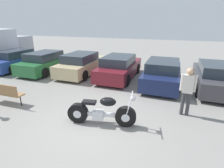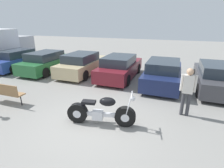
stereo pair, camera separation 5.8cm
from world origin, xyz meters
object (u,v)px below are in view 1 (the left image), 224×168
parked_car_dark_grey (215,77)px  park_bench (4,92)px  parked_car_green (47,62)px  parked_car_champagne (82,64)px  parked_car_maroon (119,67)px  person_standing (188,88)px  parked_car_blue (17,60)px  motorcycle (101,112)px  parked_car_navy (162,73)px

parked_car_dark_grey → park_bench: 9.52m
parked_car_green → parked_car_champagne: 2.52m
parked_car_green → parked_car_maroon: bearing=3.7°
parked_car_champagne → person_standing: size_ratio=2.41×
parked_car_maroon → person_standing: 4.97m
park_bench → parked_car_blue: bearing=132.7°
parked_car_blue → parked_car_dark_grey: size_ratio=1.00×
motorcycle → parked_car_navy: parked_car_navy is taller
parked_car_navy → parked_car_blue: bearing=-179.9°
parked_car_maroon → parked_car_blue: bearing=-177.1°
parked_car_blue → person_standing: (11.08, -3.06, 0.41)m
parked_car_blue → parked_car_champagne: same height
motorcycle → person_standing: size_ratio=1.29×
parked_car_blue → parked_car_navy: same height
motorcycle → parked_car_maroon: parked_car_maroon is taller
parked_car_navy → parked_car_dark_grey: bearing=2.9°
parked_car_champagne → parked_car_dark_grey: bearing=-1.8°
parked_car_green → park_bench: 5.01m
parked_car_dark_grey → park_bench: (-8.25, -4.76, -0.09)m
parked_car_maroon → parked_car_navy: 2.53m
parked_car_green → parked_car_dark_grey: 10.01m
parked_car_champagne → parked_car_maroon: bearing=0.1°
motorcycle → parked_car_blue: 9.67m
parked_car_blue → park_bench: size_ratio=2.66×
parked_car_green → person_standing: size_ratio=2.41×
parked_car_dark_grey → person_standing: bearing=-114.2°
park_bench → person_standing: bearing=12.9°
parked_car_blue → person_standing: bearing=-15.4°
parked_car_blue → parked_car_champagne: size_ratio=1.00×
motorcycle → parked_car_dark_grey: size_ratio=0.54×
parked_car_blue → parked_car_champagne: bearing=4.4°
motorcycle → parked_car_maroon: bearing=101.0°
parked_car_green → parked_car_navy: bearing=-0.4°
parked_car_maroon → parked_car_dark_grey: (5.01, -0.24, 0.00)m
parked_car_blue → parked_car_green: (2.50, 0.07, 0.00)m
parked_car_navy → parked_car_champagne: bearing=175.8°
parked_car_green → person_standing: (8.58, -3.12, 0.41)m
motorcycle → parked_car_green: size_ratio=0.54×
parked_car_champagne → parked_car_navy: bearing=-4.2°
motorcycle → parked_car_dark_grey: (4.03, 4.78, 0.20)m
person_standing → parked_car_champagne: bearing=150.5°
parked_car_champagne → motorcycle: bearing=-55.3°
parked_car_navy → person_standing: size_ratio=2.41×
parked_car_maroon → park_bench: size_ratio=2.66×
parked_car_green → parked_car_maroon: 5.02m
motorcycle → park_bench: (-4.22, 0.01, 0.11)m
parked_car_navy → person_standing: person_standing is taller
parked_car_dark_grey → parked_car_maroon: bearing=177.2°
motorcycle → parked_car_blue: parked_car_blue is taller
motorcycle → parked_car_dark_grey: bearing=49.8°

